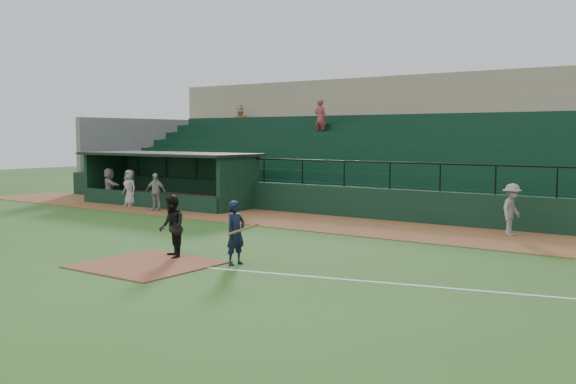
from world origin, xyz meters
The scene contains 12 objects.
ground centered at (0.00, 0.00, 0.00)m, with size 90.00×90.00×0.00m, color #29561B.
warning_track centered at (0.00, 8.00, 0.01)m, with size 40.00×4.00×0.03m, color brown.
home_plate_dirt centered at (0.00, -1.00, 0.01)m, with size 3.00×3.00×0.03m, color brown.
foul_line centered at (8.00, 1.20, 0.01)m, with size 18.00×0.09×0.01m, color white.
stadium_structure centered at (0.00, 16.46, 2.30)m, with size 38.00×13.08×6.40m.
dugout centered at (-9.75, 9.56, 1.33)m, with size 8.90×3.20×2.42m.
batter_at_plate centered at (1.77, 0.29, 0.80)m, with size 1.01×0.68×1.60m.
umpire centered at (-0.16, -0.02, 0.83)m, with size 0.80×0.63×1.66m, color black.
runner centered at (5.96, 8.94, 0.86)m, with size 1.07×0.62×1.66m, color gray.
dugout_player_a centered at (-8.47, 7.15, 0.83)m, with size 0.93×0.39×1.59m, color #A9A49E.
dugout_player_b centered at (-10.71, 7.69, 0.85)m, with size 0.80×0.52×1.64m, color #A9A39E.
dugout_player_c centered at (-12.45, 7.96, 0.86)m, with size 1.53×0.49×1.65m, color #A7A09C.
Camera 1 is at (12.24, -12.07, 3.24)m, focal length 40.91 mm.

